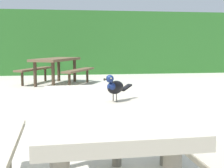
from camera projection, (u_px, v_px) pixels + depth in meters
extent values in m
cube|color=#2D6B28|center=(57.00, 43.00, 12.26)|extent=(28.00, 1.26, 2.38)
cube|color=#B2A893|center=(98.00, 107.00, 2.14)|extent=(0.79, 1.81, 0.07)
cylinder|color=slate|center=(58.00, 133.00, 2.83)|extent=(0.09, 0.09, 0.67)
cylinder|color=slate|center=(117.00, 131.00, 2.92)|extent=(0.09, 0.09, 0.67)
cylinder|color=slate|center=(7.00, 154.00, 2.71)|extent=(0.07, 0.07, 0.39)
cube|color=#B2A893|center=(194.00, 143.00, 2.30)|extent=(0.31, 1.71, 0.05)
cylinder|color=slate|center=(164.00, 145.00, 2.95)|extent=(0.07, 0.07, 0.39)
ellipsoid|color=black|center=(116.00, 87.00, 2.13)|extent=(0.16, 0.15, 0.09)
ellipsoid|color=navy|center=(112.00, 87.00, 2.10)|extent=(0.09, 0.09, 0.06)
sphere|color=navy|center=(110.00, 79.00, 2.07)|extent=(0.05, 0.05, 0.05)
sphere|color=#EAE08C|center=(111.00, 78.00, 2.05)|extent=(0.01, 0.01, 0.01)
sphere|color=#EAE08C|center=(106.00, 78.00, 2.08)|extent=(0.01, 0.01, 0.01)
cone|color=black|center=(106.00, 79.00, 2.04)|extent=(0.03, 0.03, 0.02)
cube|color=black|center=(126.00, 88.00, 2.22)|extent=(0.10, 0.09, 0.04)
cylinder|color=#47423D|center=(116.00, 98.00, 2.12)|extent=(0.01, 0.01, 0.05)
cylinder|color=#47423D|center=(113.00, 97.00, 2.14)|extent=(0.01, 0.01, 0.05)
cube|color=brown|center=(56.00, 59.00, 9.01)|extent=(1.47, 1.95, 0.07)
cylinder|color=#423324|center=(75.00, 71.00, 9.65)|extent=(0.09, 0.09, 0.67)
cylinder|color=#423324|center=(59.00, 70.00, 9.80)|extent=(0.09, 0.09, 0.67)
cylinder|color=#423324|center=(53.00, 75.00, 8.32)|extent=(0.09, 0.09, 0.67)
cylinder|color=#423324|center=(35.00, 74.00, 8.47)|extent=(0.09, 0.09, 0.67)
cube|color=brown|center=(79.00, 70.00, 8.85)|extent=(1.00, 1.66, 0.05)
cylinder|color=#423324|center=(87.00, 76.00, 9.49)|extent=(0.07, 0.07, 0.39)
cylinder|color=#423324|center=(69.00, 81.00, 8.27)|extent=(0.07, 0.07, 0.39)
cube|color=brown|center=(34.00, 69.00, 9.25)|extent=(1.00, 1.66, 0.05)
cylinder|color=#423324|center=(45.00, 75.00, 9.89)|extent=(0.07, 0.07, 0.39)
cylinder|color=#423324|center=(22.00, 79.00, 8.67)|extent=(0.07, 0.07, 0.39)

